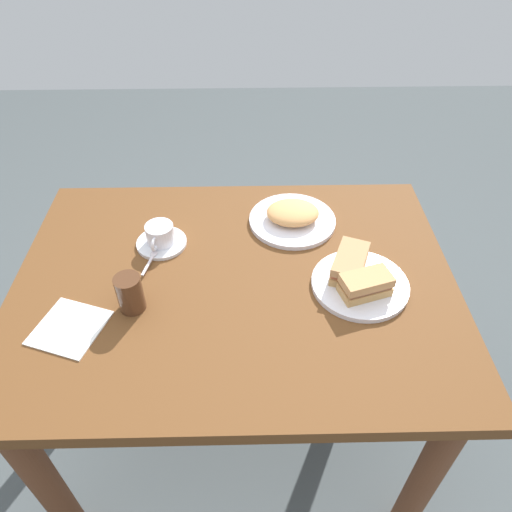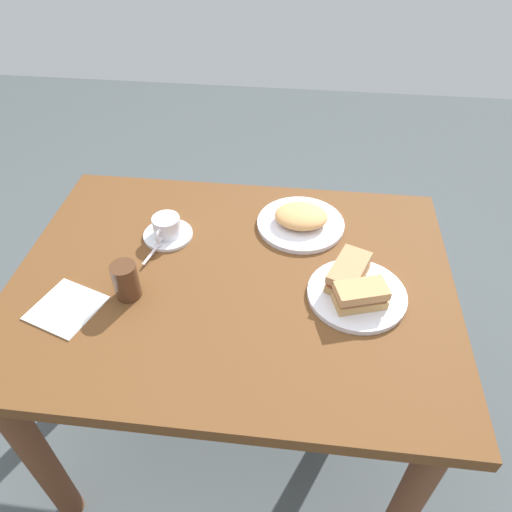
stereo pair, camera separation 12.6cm
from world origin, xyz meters
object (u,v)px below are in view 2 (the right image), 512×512
(sandwich_plate, at_px, (357,294))
(sandwich_front, at_px, (360,295))
(coffee_cup, at_px, (166,226))
(coffee_saucer, at_px, (168,235))
(sandwich_back, at_px, (349,272))
(side_plate, at_px, (301,224))
(napkin, at_px, (66,308))
(spoon, at_px, (155,249))
(drinking_glass, at_px, (126,281))
(dining_table, at_px, (234,311))

(sandwich_plate, distance_m, sandwich_front, 0.05)
(coffee_cup, bearing_deg, coffee_saucer, 77.81)
(sandwich_back, relative_size, coffee_cup, 1.52)
(sandwich_front, bearing_deg, coffee_cup, 158.47)
(sandwich_front, xyz_separation_m, side_plate, (-0.16, 0.30, -0.04))
(sandwich_front, height_order, napkin, sandwich_front)
(coffee_saucer, height_order, spoon, spoon)
(coffee_saucer, distance_m, side_plate, 0.39)
(sandwich_front, bearing_deg, coffee_saucer, 158.30)
(side_plate, relative_size, napkin, 1.70)
(sandwich_front, bearing_deg, drinking_glass, -177.70)
(sandwich_plate, height_order, side_plate, same)
(coffee_cup, distance_m, napkin, 0.35)
(dining_table, xyz_separation_m, sandwich_plate, (0.32, -0.03, 0.14))
(sandwich_plate, xyz_separation_m, drinking_glass, (-0.57, -0.06, 0.04))
(napkin, distance_m, drinking_glass, 0.16)
(coffee_cup, distance_m, spoon, 0.08)
(sandwich_front, xyz_separation_m, coffee_cup, (-0.53, 0.21, -0.00))
(coffee_saucer, bearing_deg, sandwich_front, -21.70)
(coffee_saucer, xyz_separation_m, side_plate, (0.38, 0.09, 0.00))
(sandwich_back, height_order, napkin, sandwich_back)
(side_plate, bearing_deg, sandwich_front, -62.84)
(sandwich_back, height_order, coffee_saucer, sandwich_back)
(dining_table, relative_size, side_plate, 4.50)
(sandwich_plate, xyz_separation_m, napkin, (-0.71, -0.12, -0.01))
(sandwich_plate, distance_m, side_plate, 0.31)
(side_plate, xyz_separation_m, drinking_glass, (-0.42, -0.33, 0.04))
(spoon, bearing_deg, side_plate, 22.58)
(dining_table, relative_size, coffee_cup, 11.14)
(dining_table, height_order, coffee_saucer, coffee_saucer)
(coffee_cup, bearing_deg, drinking_glass, -99.81)
(sandwich_front, bearing_deg, sandwich_back, 108.85)
(coffee_cup, distance_m, drinking_glass, 0.24)
(spoon, height_order, side_plate, spoon)
(spoon, bearing_deg, napkin, -125.81)
(sandwich_front, bearing_deg, dining_table, 168.23)
(coffee_cup, bearing_deg, dining_table, -34.39)
(dining_table, height_order, sandwich_plate, sandwich_plate)
(drinking_glass, bearing_deg, side_plate, 38.04)
(side_plate, distance_m, drinking_glass, 0.53)
(napkin, xyz_separation_m, drinking_glass, (0.14, 0.06, 0.05))
(napkin, bearing_deg, side_plate, 34.98)
(napkin, height_order, drinking_glass, drinking_glass)
(dining_table, distance_m, coffee_saucer, 0.29)
(side_plate, bearing_deg, sandwich_plate, -60.24)
(sandwich_front, distance_m, napkin, 0.72)
(coffee_cup, bearing_deg, spoon, -103.60)
(coffee_cup, height_order, spoon, coffee_cup)
(sandwich_front, distance_m, drinking_glass, 0.57)
(drinking_glass, bearing_deg, sandwich_back, 10.35)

